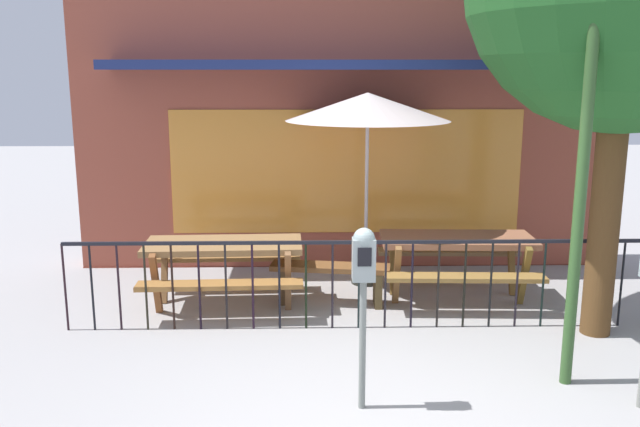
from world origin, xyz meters
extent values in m
plane|color=#989696|center=(0.00, 0.00, 0.00)|extent=(40.00, 40.00, 0.00)
cube|color=#582619|center=(0.00, 4.57, 0.00)|extent=(7.39, 0.54, 0.01)
cube|color=#9C4937|center=(0.00, 4.57, 2.44)|extent=(7.39, 0.50, 4.87)
cube|color=orange|center=(0.00, 4.31, 1.35)|extent=(4.80, 0.02, 1.70)
cube|color=navy|center=(0.00, 3.97, 2.78)|extent=(6.28, 0.70, 0.12)
cube|color=black|center=(0.00, 2.00, 0.95)|extent=(6.21, 0.04, 0.04)
cylinder|color=black|center=(-3.10, 2.00, 0.47)|extent=(0.02, 0.02, 0.95)
cylinder|color=black|center=(-2.82, 2.00, 0.47)|extent=(0.02, 0.02, 0.95)
cylinder|color=black|center=(-2.54, 2.00, 0.47)|extent=(0.02, 0.02, 0.95)
cylinder|color=black|center=(-2.26, 2.00, 0.47)|extent=(0.02, 0.02, 0.95)
cylinder|color=black|center=(-1.97, 2.00, 0.47)|extent=(0.02, 0.02, 0.95)
cylinder|color=black|center=(-1.69, 2.00, 0.47)|extent=(0.02, 0.02, 0.95)
cylinder|color=black|center=(-1.41, 2.00, 0.47)|extent=(0.02, 0.02, 0.95)
cylinder|color=black|center=(-1.13, 2.00, 0.47)|extent=(0.02, 0.02, 0.95)
cylinder|color=black|center=(-0.85, 2.00, 0.47)|extent=(0.02, 0.02, 0.95)
cylinder|color=black|center=(-0.56, 2.00, 0.47)|extent=(0.02, 0.02, 0.95)
cylinder|color=black|center=(-0.28, 2.00, 0.47)|extent=(0.02, 0.02, 0.95)
cylinder|color=black|center=(0.00, 2.00, 0.47)|extent=(0.02, 0.02, 0.95)
cylinder|color=black|center=(0.28, 2.00, 0.47)|extent=(0.02, 0.02, 0.95)
cylinder|color=black|center=(0.56, 2.00, 0.47)|extent=(0.02, 0.02, 0.95)
cylinder|color=black|center=(0.85, 2.00, 0.47)|extent=(0.02, 0.02, 0.95)
cylinder|color=black|center=(1.13, 2.00, 0.47)|extent=(0.02, 0.02, 0.95)
cylinder|color=black|center=(1.41, 2.00, 0.47)|extent=(0.02, 0.02, 0.95)
cylinder|color=black|center=(1.69, 2.00, 0.47)|extent=(0.02, 0.02, 0.95)
cylinder|color=black|center=(1.97, 2.00, 0.47)|extent=(0.02, 0.02, 0.95)
cylinder|color=black|center=(2.26, 2.00, 0.47)|extent=(0.02, 0.02, 0.95)
cylinder|color=black|center=(2.54, 2.00, 0.47)|extent=(0.02, 0.02, 0.95)
cylinder|color=black|center=(2.82, 2.00, 0.47)|extent=(0.02, 0.02, 0.95)
cube|color=olive|center=(-1.51, 2.71, 0.74)|extent=(1.83, 0.82, 0.07)
cube|color=olive|center=(-1.49, 2.16, 0.44)|extent=(1.81, 0.32, 0.05)
cube|color=olive|center=(-1.53, 3.26, 0.44)|extent=(1.81, 0.32, 0.05)
cube|color=brown|center=(-2.24, 2.40, 0.37)|extent=(0.08, 0.35, 0.78)
cube|color=brown|center=(-2.26, 2.96, 0.37)|extent=(0.08, 0.35, 0.78)
cube|color=brown|center=(-0.77, 2.46, 0.37)|extent=(0.08, 0.35, 0.78)
cube|color=brown|center=(-0.79, 3.01, 0.37)|extent=(0.08, 0.35, 0.78)
cube|color=brown|center=(1.24, 2.91, 0.74)|extent=(1.83, 0.83, 0.07)
cube|color=olive|center=(1.22, 2.36, 0.44)|extent=(1.81, 0.33, 0.05)
cube|color=olive|center=(1.27, 3.46, 0.44)|extent=(1.81, 0.33, 0.05)
cube|color=brown|center=(0.49, 2.66, 0.37)|extent=(0.08, 0.35, 0.78)
cube|color=brown|center=(0.52, 3.22, 0.37)|extent=(0.08, 0.35, 0.78)
cube|color=brown|center=(1.97, 2.60, 0.37)|extent=(0.08, 0.35, 0.78)
cube|color=brown|center=(1.99, 3.16, 0.37)|extent=(0.08, 0.35, 0.78)
cylinder|color=black|center=(0.21, 3.55, 0.03)|extent=(0.36, 0.36, 0.05)
cylinder|color=#BBB3B8|center=(0.21, 3.55, 1.20)|extent=(0.04, 0.04, 2.40)
cone|color=beige|center=(0.21, 3.55, 2.28)|extent=(2.05, 2.05, 0.34)
cube|color=brown|center=(-0.28, 2.76, 0.45)|extent=(1.43, 0.52, 0.06)
cube|color=brown|center=(-0.83, 2.85, 0.23)|extent=(0.08, 0.29, 0.45)
cube|color=#4F3F24|center=(0.28, 2.68, 0.23)|extent=(0.08, 0.29, 0.45)
cylinder|color=slate|center=(-0.11, 0.26, 0.55)|extent=(0.06, 0.06, 1.09)
cube|color=#8C9897|center=(-0.11, 0.26, 1.26)|extent=(0.18, 0.14, 0.34)
sphere|color=gray|center=(-0.11, 0.26, 1.43)|extent=(0.17, 0.17, 0.17)
cube|color=black|center=(-0.11, 0.18, 1.30)|extent=(0.11, 0.01, 0.15)
cylinder|color=#53361B|center=(2.49, 1.80, 1.39)|extent=(0.30, 0.30, 2.78)
cylinder|color=#2E5024|center=(1.73, 0.67, 1.90)|extent=(0.10, 0.10, 3.80)
camera|label=1|loc=(-0.56, -4.77, 2.71)|focal=37.50mm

